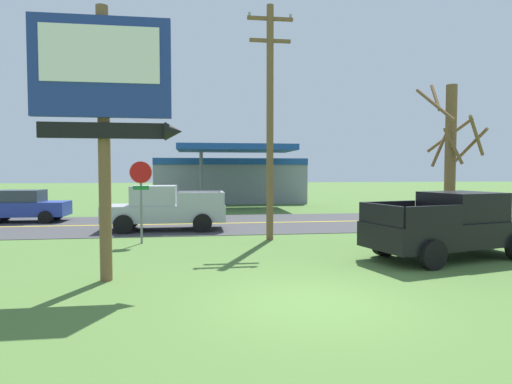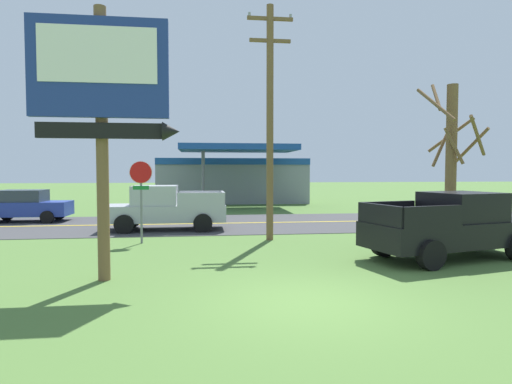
{
  "view_description": "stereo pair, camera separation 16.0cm",
  "coord_description": "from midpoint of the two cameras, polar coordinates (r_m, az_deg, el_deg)",
  "views": [
    {
      "loc": [
        -2.22,
        -8.11,
        2.59
      ],
      "look_at": [
        0.0,
        8.0,
        1.8
      ],
      "focal_mm": 30.15,
      "sensor_mm": 36.0,
      "label": 1
    },
    {
      "loc": [
        -2.06,
        -8.13,
        2.59
      ],
      "look_at": [
        0.0,
        8.0,
        1.8
      ],
      "focal_mm": 30.15,
      "sensor_mm": 36.0,
      "label": 2
    }
  ],
  "objects": [
    {
      "name": "ground_plane",
      "position": [
        8.79,
        6.82,
        -14.38
      ],
      "size": [
        180.0,
        180.0,
        0.0
      ],
      "primitive_type": "plane",
      "color": "#4C7033"
    },
    {
      "name": "road_asphalt",
      "position": [
        21.39,
        -2.05,
        -4.15
      ],
      "size": [
        140.0,
        8.0,
        0.02
      ],
      "primitive_type": "cube",
      "color": "#3D3D3F",
      "rests_on": "ground"
    },
    {
      "name": "road_centre_line",
      "position": [
        21.38,
        -2.05,
        -4.12
      ],
      "size": [
        126.0,
        0.2,
        0.01
      ],
      "primitive_type": "cube",
      "color": "gold",
      "rests_on": "road_asphalt"
    },
    {
      "name": "motel_sign",
      "position": [
        10.7,
        -19.82,
        12.19
      ],
      "size": [
        3.37,
        0.54,
        6.4
      ],
      "color": "brown",
      "rests_on": "ground"
    },
    {
      "name": "stop_sign",
      "position": [
        15.84,
        -15.3,
        0.64
      ],
      "size": [
        0.8,
        0.08,
        2.95
      ],
      "color": "slate",
      "rests_on": "ground"
    },
    {
      "name": "utility_pole",
      "position": [
        16.24,
        1.58,
        9.98
      ],
      "size": [
        1.7,
        0.26,
        8.71
      ],
      "color": "brown",
      "rests_on": "ground"
    },
    {
      "name": "bare_tree",
      "position": [
        17.8,
        24.16,
        4.24
      ],
      "size": [
        2.47,
        2.5,
        5.95
      ],
      "color": "brown",
      "rests_on": "ground"
    },
    {
      "name": "gas_station",
      "position": [
        35.93,
        -3.66,
        1.74
      ],
      "size": [
        12.0,
        11.5,
        4.4
      ],
      "color": "gray",
      "rests_on": "ground"
    },
    {
      "name": "pickup_black_parked_on_lawn",
      "position": [
        14.05,
        24.23,
        -4.11
      ],
      "size": [
        5.52,
        3.15,
        1.96
      ],
      "color": "black",
      "rests_on": "ground"
    },
    {
      "name": "pickup_silver_on_road",
      "position": [
        19.25,
        -12.41,
        -2.13
      ],
      "size": [
        5.2,
        2.24,
        1.96
      ],
      "color": "#A8AAAF",
      "rests_on": "ground"
    },
    {
      "name": "car_blue_near_lane",
      "position": [
        24.81,
        -28.66,
        -1.63
      ],
      "size": [
        4.2,
        2.0,
        1.64
      ],
      "color": "#233893",
      "rests_on": "ground"
    }
  ]
}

